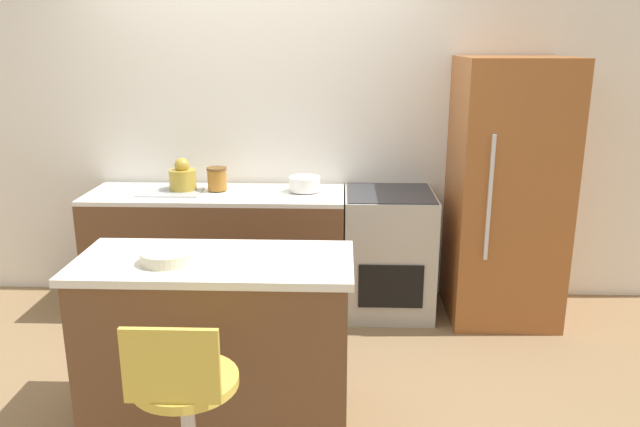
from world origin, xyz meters
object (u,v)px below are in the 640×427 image
Objects in this scene: oven_range at (388,252)px; mixing_bowl at (305,184)px; refrigerator at (506,192)px; kettle at (183,177)px; stool_chair at (186,418)px.

mixing_bowl reaches higher than oven_range.
oven_range is 0.79m from mixing_bowl.
refrigerator reaches higher than kettle.
oven_range is 2.33m from stool_chair.
refrigerator is (0.81, -0.04, 0.47)m from oven_range.
kettle is 0.88m from mixing_bowl.
mixing_bowl is at bearing 0.00° from kettle.
oven_range is at bearing -1.54° from kettle.
oven_range is 0.49× the size of refrigerator.
stool_chair is (-1.78, -2.08, -0.46)m from refrigerator.
stool_chair is (-0.97, -2.12, 0.01)m from oven_range.
mixing_bowl is at bearing 176.23° from oven_range.
refrigerator reaches higher than oven_range.
stool_chair is 2.24m from mixing_bowl.
kettle reaches higher than mixing_bowl.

